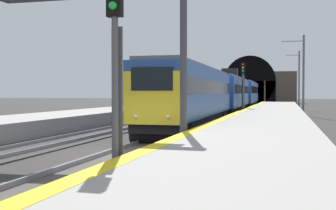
{
  "coord_description": "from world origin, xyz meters",
  "views": [
    {
      "loc": [
        -16.1,
        -5.83,
        2.4
      ],
      "look_at": [
        7.62,
        0.54,
        1.71
      ],
      "focal_mm": 47.14,
      "sensor_mm": 36.0,
      "label": 1
    }
  ],
  "objects": [
    {
      "name": "ground_plane",
      "position": [
        0.0,
        0.0,
        0.0
      ],
      "size": [
        320.0,
        320.0,
        0.0
      ],
      "primitive_type": "plane",
      "color": "#302D2B"
    },
    {
      "name": "railway_signal_far",
      "position": [
        70.62,
        -1.83,
        2.84
      ],
      "size": [
        0.39,
        0.38,
        4.81
      ],
      "rotation": [
        0.0,
        0.0,
        3.14
      ],
      "color": "#4C4C54",
      "rests_on": "ground_plane"
    },
    {
      "name": "railway_signal_mid",
      "position": [
        26.48,
        -1.83,
        3.19
      ],
      "size": [
        0.39,
        0.38,
        5.28
      ],
      "rotation": [
        0.0,
        0.0,
        3.14
      ],
      "color": "#4C4C54",
      "rests_on": "ground_plane"
    },
    {
      "name": "track_adjacent_line",
      "position": [
        0.0,
        4.6,
        0.04
      ],
      "size": [
        160.0,
        2.66,
        0.21
      ],
      "color": "#383533",
      "rests_on": "ground_plane"
    },
    {
      "name": "catenary_mast_far",
      "position": [
        31.56,
        -7.5,
        4.29
      ],
      "size": [
        0.22,
        2.33,
        8.34
      ],
      "color": "#595B60",
      "rests_on": "ground_plane"
    },
    {
      "name": "platform_right_edge_strip",
      "position": [
        0.0,
        -2.4,
        0.94
      ],
      "size": [
        112.0,
        0.5,
        0.01
      ],
      "primitive_type": "cube",
      "color": "yellow",
      "rests_on": "platform_right"
    },
    {
      "name": "overhead_signal_gantry",
      "position": [
        0.68,
        2.3,
        5.43
      ],
      "size": [
        0.7,
        8.77,
        7.18
      ],
      "color": "#3F3F47",
      "rests_on": "ground_plane"
    },
    {
      "name": "platform_right",
      "position": [
        0.0,
        -4.64,
        0.47
      ],
      "size": [
        112.0,
        4.99,
        0.94
      ],
      "primitive_type": "cube",
      "color": "#9E9B93",
      "rests_on": "ground_plane"
    },
    {
      "name": "tunnel_portal",
      "position": [
        87.34,
        2.3,
        3.65
      ],
      "size": [
        2.37,
        20.88,
        11.69
      ],
      "color": "#51473D",
      "rests_on": "ground_plane"
    },
    {
      "name": "train_adjacent_platform",
      "position": [
        46.78,
        4.6,
        2.32
      ],
      "size": [
        58.97,
        3.09,
        4.94
      ],
      "rotation": [
        0.0,
        0.0,
        3.13
      ],
      "color": "navy",
      "rests_on": "ground_plane"
    },
    {
      "name": "catenary_mast_near",
      "position": [
        47.79,
        -7.52,
        4.2
      ],
      "size": [
        0.22,
        1.9,
        8.21
      ],
      "color": "#595B60",
      "rests_on": "ground_plane"
    },
    {
      "name": "railway_signal_near",
      "position": [
        -6.13,
        -1.83,
        3.19
      ],
      "size": [
        0.39,
        0.38,
        5.27
      ],
      "rotation": [
        0.0,
        0.0,
        3.14
      ],
      "color": "#4C4C54",
      "rests_on": "ground_plane"
    },
    {
      "name": "train_main_approaching",
      "position": [
        31.2,
        -0.0,
        2.31
      ],
      "size": [
        57.34,
        3.02,
        4.96
      ],
      "rotation": [
        0.0,
        0.0,
        3.16
      ],
      "color": "#264C99",
      "rests_on": "ground_plane"
    },
    {
      "name": "track_main_line",
      "position": [
        0.0,
        0.0,
        0.04
      ],
      "size": [
        160.0,
        2.6,
        0.21
      ],
      "color": "#4C4742",
      "rests_on": "ground_plane"
    }
  ]
}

